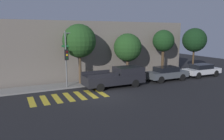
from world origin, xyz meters
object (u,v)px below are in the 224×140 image
Objects in this scene: pickup_truck at (117,77)px; sedan_middle at (202,70)px; traffic_light_pole at (70,51)px; sedan_near_corner at (167,73)px; tree_midblock at (128,48)px; tree_far_end at (163,41)px; tree_behind_truck at (194,40)px; tree_near_corner at (79,41)px.

sedan_middle is at bearing 0.00° from pickup_truck.
traffic_light_pole is 10.14m from sedan_near_corner.
tree_midblock is at bearing 165.62° from sedan_middle.
pickup_truck is at bearing -162.69° from tree_far_end.
pickup_truck is at bearing -180.00° from sedan_near_corner.
tree_far_end is at bearing 0.00° from tree_midblock.
tree_midblock reaches higher than sedan_middle.
sedan_middle is 0.90× the size of tree_midblock.
pickup_truck is 10.82m from sedan_middle.
sedan_middle is 4.00m from tree_behind_truck.
tree_far_end is 4.70m from tree_behind_truck.
traffic_light_pole is at bearing -176.69° from tree_behind_truck.
tree_far_end is at bearing 0.00° from tree_near_corner.
sedan_middle is 0.84× the size of tree_far_end.
tree_near_corner reaches higher than tree_midblock.
sedan_middle is at bearing -4.92° from traffic_light_pole.
tree_near_corner reaches higher than pickup_truck.
tree_near_corner is at bearing 165.88° from sedan_near_corner.
sedan_near_corner is 0.91× the size of tree_midblock.
sedan_middle is (5.01, 0.00, -0.03)m from sedan_near_corner.
pickup_truck is 1.02× the size of tree_behind_truck.
sedan_near_corner is at bearing 180.00° from sedan_middle.
tree_midblock is (-8.46, 2.17, 2.64)m from sedan_middle.
pickup_truck is at bearing -180.00° from sedan_middle.
pickup_truck is 12.26m from tree_behind_truck.
tree_near_corner is at bearing 142.37° from pickup_truck.
tree_behind_truck is (9.30, 0.00, 0.62)m from tree_midblock.
sedan_near_corner is 7.03m from tree_behind_truck.
tree_far_end is (1.15, 2.17, 3.19)m from sedan_near_corner.
sedan_middle is at bearing -9.04° from tree_near_corner.
tree_far_end is at bearing 180.00° from tree_behind_truck.
traffic_light_pole is 1.64m from tree_near_corner.
traffic_light_pole is at bearing 172.57° from sedan_near_corner.
sedan_near_corner is (9.73, -1.27, -2.57)m from traffic_light_pole.
tree_behind_truck is at bearing 10.54° from pickup_truck.
traffic_light_pole is 1.04× the size of tree_midblock.
sedan_middle is at bearing -29.31° from tree_far_end.
tree_far_end is at bearing 17.31° from pickup_truck.
pickup_truck is 1.15× the size of tree_midblock.
traffic_light_pole is 15.02m from sedan_middle.
traffic_light_pole is 0.90× the size of pickup_truck.
sedan_middle is (10.82, 0.00, -0.16)m from pickup_truck.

